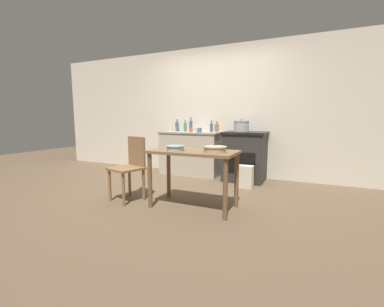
% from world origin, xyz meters
% --- Properties ---
extents(ground_plane, '(14.00, 14.00, 0.00)m').
position_xyz_m(ground_plane, '(0.00, 0.00, 0.00)').
color(ground_plane, brown).
extents(wall_back, '(8.00, 0.07, 2.55)m').
position_xyz_m(wall_back, '(0.00, 1.58, 1.27)').
color(wall_back, beige).
rests_on(wall_back, ground_plane).
extents(counter_cabinet, '(1.23, 0.53, 0.87)m').
position_xyz_m(counter_cabinet, '(-0.45, 1.30, 0.44)').
color(counter_cabinet, '#B2A893').
rests_on(counter_cabinet, ground_plane).
extents(stove, '(0.76, 0.64, 0.90)m').
position_xyz_m(stove, '(0.69, 1.25, 0.45)').
color(stove, '#2D2B28').
rests_on(stove, ground_plane).
extents(work_table, '(1.10, 0.57, 0.74)m').
position_xyz_m(work_table, '(0.43, -0.47, 0.62)').
color(work_table, brown).
rests_on(work_table, ground_plane).
extents(chair, '(0.50, 0.50, 0.89)m').
position_xyz_m(chair, '(-0.51, -0.55, 0.48)').
color(chair, olive).
rests_on(chair, ground_plane).
extents(flour_sack, '(0.25, 0.18, 0.37)m').
position_xyz_m(flour_sack, '(0.82, 0.75, 0.19)').
color(flour_sack, beige).
rests_on(flour_sack, ground_plane).
extents(stock_pot, '(0.28, 0.28, 0.22)m').
position_xyz_m(stock_pot, '(0.60, 1.28, 1.00)').
color(stock_pot, '#A8A8AD').
rests_on(stock_pot, stove).
extents(mixing_bowl_large, '(0.29, 0.29, 0.07)m').
position_xyz_m(mixing_bowl_large, '(0.73, -0.50, 0.78)').
color(mixing_bowl_large, tan).
rests_on(mixing_bowl_large, work_table).
extents(mixing_bowl_small, '(0.23, 0.23, 0.06)m').
position_xyz_m(mixing_bowl_small, '(0.23, -0.58, 0.78)').
color(mixing_bowl_small, '#93A8B2').
rests_on(mixing_bowl_small, work_table).
extents(bottle_far_left, '(0.06, 0.06, 0.29)m').
position_xyz_m(bottle_far_left, '(-0.49, 1.42, 0.99)').
color(bottle_far_left, '#3D5675').
rests_on(bottle_far_left, counter_cabinet).
extents(bottle_left, '(0.06, 0.06, 0.17)m').
position_xyz_m(bottle_left, '(-0.94, 1.36, 0.94)').
color(bottle_left, silver).
rests_on(bottle_left, counter_cabinet).
extents(bottle_mid_left, '(0.06, 0.06, 0.23)m').
position_xyz_m(bottle_mid_left, '(-0.06, 1.48, 0.96)').
color(bottle_mid_left, '#3D5675').
rests_on(bottle_mid_left, counter_cabinet).
extents(bottle_center_left, '(0.07, 0.07, 0.24)m').
position_xyz_m(bottle_center_left, '(-0.62, 1.41, 0.97)').
color(bottle_center_left, '#517F5B').
rests_on(bottle_center_left, counter_cabinet).
extents(bottle_center, '(0.08, 0.08, 0.21)m').
position_xyz_m(bottle_center, '(0.06, 1.45, 0.95)').
color(bottle_center, olive).
rests_on(bottle_center, counter_cabinet).
extents(bottle_center_right, '(0.08, 0.08, 0.25)m').
position_xyz_m(bottle_center_right, '(-0.84, 1.46, 0.97)').
color(bottle_center_right, '#3D5675').
rests_on(bottle_center_right, counter_cabinet).
extents(cup_mid_right, '(0.09, 0.09, 0.08)m').
position_xyz_m(cup_mid_right, '(-0.39, 1.22, 0.91)').
color(cup_mid_right, '#B74C42').
rests_on(cup_mid_right, counter_cabinet).
extents(cup_right, '(0.08, 0.08, 0.10)m').
position_xyz_m(cup_right, '(-0.73, 1.15, 0.92)').
color(cup_right, beige).
rests_on(cup_right, counter_cabinet).
extents(cup_far_right, '(0.09, 0.09, 0.09)m').
position_xyz_m(cup_far_right, '(-0.17, 1.13, 0.92)').
color(cup_far_right, '#4C6B99').
rests_on(cup_far_right, counter_cabinet).
extents(cup_end_right, '(0.08, 0.08, 0.09)m').
position_xyz_m(cup_end_right, '(-0.28, 1.14, 0.92)').
color(cup_end_right, silver).
rests_on(cup_end_right, counter_cabinet).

